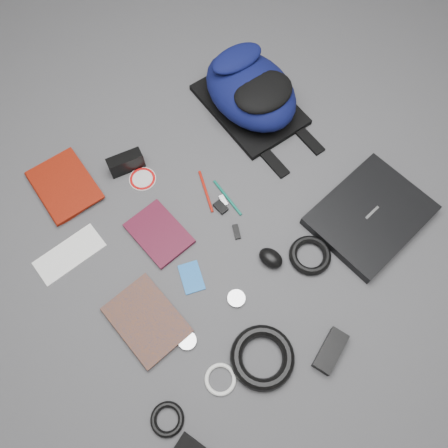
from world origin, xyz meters
TOP-DOWN VIEW (x-y plane):
  - ground at (0.00, 0.00)m, footprint 4.00×4.00m
  - backpack at (0.35, 0.33)m, footprint 0.28×0.41m
  - laptop at (0.39, -0.24)m, footprint 0.38×0.31m
  - textbook_red at (-0.42, 0.41)m, footprint 0.17×0.23m
  - comic_book at (-0.43, -0.12)m, footprint 0.18×0.24m
  - envelope at (-0.43, 0.20)m, footprint 0.21×0.11m
  - dvd_case at (-0.18, 0.10)m, footprint 0.16×0.20m
  - compact_camera at (-0.14, 0.36)m, footprint 0.12×0.06m
  - sticker_disc at (-0.12, 0.29)m, footprint 0.10×0.10m
  - pen_teal at (0.07, 0.07)m, footprint 0.01×0.15m
  - pen_red at (0.02, 0.13)m, footprint 0.06×0.15m
  - id_badge at (-0.17, -0.08)m, footprint 0.09×0.11m
  - usb_black at (0.02, -0.04)m, footprint 0.04×0.05m
  - usb_silver at (0.05, 0.07)m, footprint 0.02×0.04m
  - key_fob at (0.03, 0.06)m, footprint 0.03×0.05m
  - mouse at (0.05, -0.17)m, footprint 0.07×0.09m
  - headphone_left at (-0.29, -0.22)m, footprint 0.06×0.06m
  - headphone_right at (-0.11, -0.21)m, footprint 0.06×0.06m
  - cable_coil at (0.15, -0.23)m, footprint 0.13×0.13m
  - power_brick at (0.02, -0.48)m, footprint 0.13×0.09m
  - power_cord_coil at (-0.15, -0.38)m, footprint 0.19×0.19m
  - earbud_coil at (-0.44, -0.36)m, footprint 0.09×0.09m
  - white_cable_coil at (-0.27, -0.36)m, footprint 0.10×0.10m

SIDE VIEW (x-z plane):
  - ground at x=0.00m, z-range 0.00..0.00m
  - sticker_disc at x=-0.12m, z-range 0.00..0.00m
  - envelope at x=-0.43m, z-range 0.00..0.00m
  - id_badge at x=-0.17m, z-range 0.00..0.00m
  - usb_silver at x=0.05m, z-range 0.00..0.01m
  - pen_teal at x=0.07m, z-range 0.00..0.01m
  - usb_black at x=0.02m, z-range 0.00..0.01m
  - pen_red at x=0.02m, z-range 0.00..0.01m
  - white_cable_coil at x=-0.27m, z-range 0.00..0.01m
  - headphone_left at x=-0.29m, z-range 0.00..0.01m
  - headphone_right at x=-0.11m, z-range 0.00..0.01m
  - key_fob at x=0.03m, z-range 0.00..0.01m
  - dvd_case at x=-0.18m, z-range 0.00..0.02m
  - earbud_coil at x=-0.44m, z-range 0.00..0.02m
  - comic_book at x=-0.43m, z-range 0.00..0.02m
  - cable_coil at x=0.15m, z-range 0.00..0.02m
  - textbook_red at x=-0.42m, z-range 0.00..0.03m
  - power_brick at x=0.02m, z-range 0.00..0.03m
  - power_cord_coil at x=-0.15m, z-range 0.00..0.03m
  - laptop at x=0.39m, z-range 0.00..0.03m
  - mouse at x=0.05m, z-range 0.00..0.04m
  - compact_camera at x=-0.14m, z-range 0.00..0.06m
  - backpack at x=0.35m, z-range 0.00..0.17m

